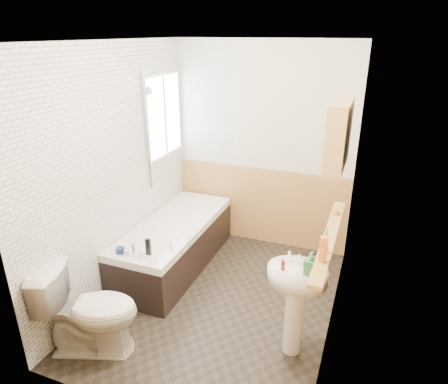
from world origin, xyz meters
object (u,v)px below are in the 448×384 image
(pine_shelf, at_px, (330,238))
(medicine_cabinet, at_px, (339,135))
(bathtub, at_px, (175,243))
(toilet, at_px, (90,310))
(sink, at_px, (296,293))

(pine_shelf, xyz_separation_m, medicine_cabinet, (-0.03, 0.12, 0.80))
(bathtub, bearing_deg, pine_shelf, -20.13)
(toilet, relative_size, sink, 0.87)
(bathtub, relative_size, medicine_cabinet, 3.20)
(bathtub, distance_m, sink, 1.81)
(pine_shelf, bearing_deg, toilet, -156.20)
(medicine_cabinet, bearing_deg, toilet, -152.76)
(toilet, bearing_deg, sink, -88.63)
(bathtub, relative_size, pine_shelf, 1.24)
(sink, distance_m, pine_shelf, 0.53)
(toilet, relative_size, pine_shelf, 0.56)
(bathtub, height_order, toilet, toilet)
(toilet, distance_m, medicine_cabinet, 2.46)
(bathtub, xyz_separation_m, pine_shelf, (1.77, -0.65, 0.75))
(toilet, xyz_separation_m, sink, (1.60, 0.60, 0.19))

